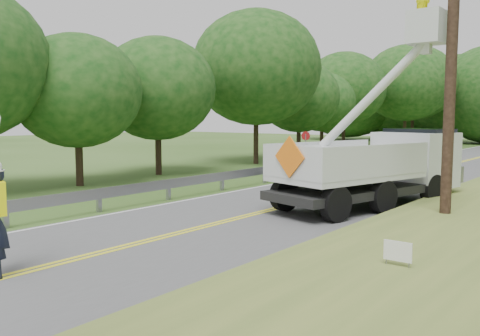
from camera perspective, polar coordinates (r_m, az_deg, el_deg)
The scene contains 9 objects.
ground at distance 11.12m, azimuth -19.86°, elevation -10.19°, with size 140.00×140.00×0.00m, color #315019.
road at distance 21.81m, azimuth 13.15°, elevation -2.23°, with size 7.20×96.00×0.03m.
guardrail at distance 24.47m, azimuth 5.55°, elevation 0.03°, with size 0.18×48.00×0.77m.
treeline_left at distance 41.76m, azimuth 10.25°, elevation 9.39°, with size 11.00×53.86×10.55m.
bucket_truck at distance 17.86m, azimuth 16.57°, elevation 1.08°, with size 4.66×7.72×7.12m.
suv_silver at distance 24.59m, azimuth 10.59°, elevation 0.60°, with size 2.63×5.71×1.59m, color silver.
suv_darkgrey at distance 33.69m, azimuth 18.84°, elevation 1.78°, with size 2.25×5.52×1.60m, color #33353A.
stop_sign_permanent at distance 26.36m, azimuth 7.42°, elevation 2.44°, with size 0.48×0.13×2.26m.
yard_sign at distance 9.69m, azimuth 17.39°, elevation -9.13°, with size 0.52×0.04×0.76m.
Camera 1 is at (9.14, -5.58, 3.00)m, focal length 37.77 mm.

